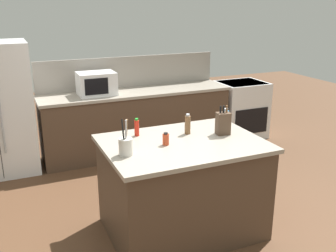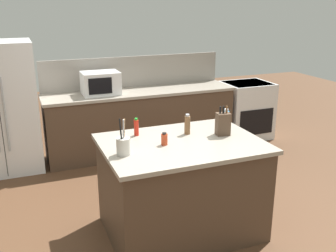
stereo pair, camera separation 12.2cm
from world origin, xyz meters
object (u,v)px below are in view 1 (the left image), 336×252
Objects in this scene: microwave at (97,84)px; hot_sauce_bottle at (137,128)px; range_oven at (241,109)px; utensil_crock at (126,146)px; spice_jar_paprika at (166,139)px; pepper_grinder at (188,125)px; dish_soap_bottle at (226,119)px; knife_block at (223,123)px.

hot_sauce_bottle is at bearing -91.88° from microwave.
hot_sauce_bottle is at bearing -142.80° from range_oven.
utensil_crock is 0.42m from spice_jar_paprika.
hot_sauce_bottle is 0.50m from pepper_grinder.
hot_sauce_bottle reaches higher than spice_jar_paprika.
range_oven is 1.80× the size of microwave.
dish_soap_bottle is (0.84, -2.03, -0.05)m from microwave.
utensil_crock is at bearing -97.71° from microwave.
dish_soap_bottle is (-1.56, -2.03, 0.58)m from range_oven.
dish_soap_bottle reaches higher than spice_jar_paprika.
range_oven is at bearing 40.36° from utensil_crock.
pepper_grinder is at bearing -16.54° from hot_sauce_bottle.
dish_soap_bottle reaches higher than hot_sauce_bottle.
hot_sauce_bottle is at bearing 168.28° from knife_block.
hot_sauce_bottle is at bearing 163.46° from pepper_grinder.
hot_sauce_bottle is at bearing 60.11° from utensil_crock.
spice_jar_paprika is (-0.63, -0.05, -0.06)m from knife_block.
microwave is 2.52× the size of pepper_grinder.
spice_jar_paprika is 0.58× the size of pepper_grinder.
utensil_crock is 1.46× the size of dish_soap_bottle.
pepper_grinder is (-1.98, -2.01, 0.57)m from range_oven.
microwave reaches higher than hot_sauce_bottle.
range_oven is 2.63m from dish_soap_bottle.
range_oven is at bearing 37.20° from hot_sauce_bottle.
utensil_crock is 1.58× the size of pepper_grinder.
utensil_crock reaches higher than knife_block.
microwave reaches higher than pepper_grinder.
range_oven is at bearing -0.00° from microwave.
utensil_crock reaches higher than microwave.
knife_block is 0.35m from pepper_grinder.
utensil_crock is at bearing -163.55° from knife_block.
range_oven is at bearing 52.45° from dish_soap_bottle.
spice_jar_paprika is (0.10, -2.21, -0.10)m from microwave.
hot_sauce_bottle is (0.25, 0.44, 0.00)m from utensil_crock.
utensil_crock reaches higher than spice_jar_paprika.
knife_block reaches higher than range_oven.
dish_soap_bottle is at bearing 13.34° from utensil_crock.
hot_sauce_bottle is at bearing 169.67° from dish_soap_bottle.
knife_block is at bearing -71.35° from microwave.
knife_block is at bearing -129.84° from dish_soap_bottle.
pepper_grinder reaches higher than spice_jar_paprika.
pepper_grinder reaches higher than hot_sauce_bottle.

